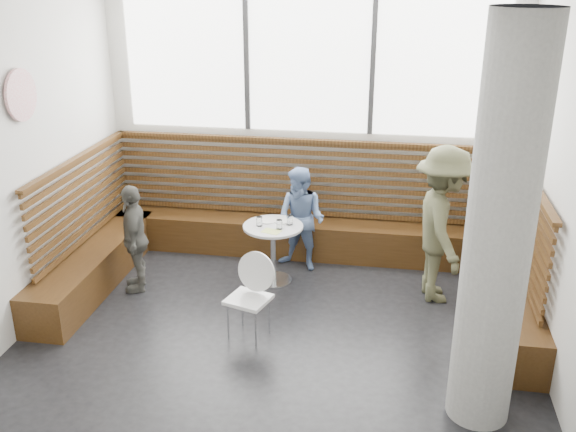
% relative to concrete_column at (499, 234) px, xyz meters
% --- Properties ---
extents(room, '(5.00, 5.00, 3.20)m').
position_rel_concrete_column_xyz_m(room, '(-1.85, 0.60, 0.00)').
color(room, silver).
rests_on(room, ground).
extents(booth, '(5.00, 2.50, 1.44)m').
position_rel_concrete_column_xyz_m(booth, '(-1.85, 2.37, -1.19)').
color(booth, '#39230E').
rests_on(booth, ground).
extents(concrete_column, '(0.50, 0.50, 3.20)m').
position_rel_concrete_column_xyz_m(concrete_column, '(0.00, 0.00, 0.00)').
color(concrete_column, gray).
rests_on(concrete_column, ground).
extents(wall_art, '(0.03, 0.50, 0.50)m').
position_rel_concrete_column_xyz_m(wall_art, '(-4.31, 1.00, 0.70)').
color(wall_art, white).
rests_on(wall_art, room).
extents(cafe_table, '(0.68, 0.68, 0.70)m').
position_rel_concrete_column_xyz_m(cafe_table, '(-2.09, 2.03, -1.10)').
color(cafe_table, silver).
rests_on(cafe_table, ground).
extents(cafe_chair, '(0.40, 0.39, 0.84)m').
position_rel_concrete_column_xyz_m(cafe_chair, '(-2.11, 0.88, -1.11)').
color(cafe_chair, white).
rests_on(cafe_chair, ground).
extents(adult_man, '(0.81, 1.20, 1.72)m').
position_rel_concrete_column_xyz_m(adult_man, '(-0.24, 1.97, -0.74)').
color(adult_man, '#515236').
rests_on(adult_man, ground).
extents(child_back, '(0.74, 0.66, 1.26)m').
position_rel_concrete_column_xyz_m(child_back, '(-1.83, 2.45, -0.97)').
color(child_back, '#6985B6').
rests_on(child_back, ground).
extents(child_left, '(0.52, 0.78, 1.24)m').
position_rel_concrete_column_xyz_m(child_left, '(-3.58, 1.61, -0.98)').
color(child_left, '#54544C').
rests_on(child_left, ground).
extents(plate_near, '(0.20, 0.20, 0.01)m').
position_rel_concrete_column_xyz_m(plate_near, '(-2.18, 2.14, -0.89)').
color(plate_near, white).
rests_on(plate_near, cafe_table).
extents(plate_far, '(0.18, 0.18, 0.01)m').
position_rel_concrete_column_xyz_m(plate_far, '(-2.02, 2.16, -0.89)').
color(plate_far, white).
rests_on(plate_far, cafe_table).
extents(glass_left, '(0.07, 0.07, 0.11)m').
position_rel_concrete_column_xyz_m(glass_left, '(-2.24, 1.99, -0.84)').
color(glass_left, white).
rests_on(glass_left, cafe_table).
extents(glass_mid, '(0.07, 0.07, 0.11)m').
position_rel_concrete_column_xyz_m(glass_mid, '(-2.01, 1.94, -0.84)').
color(glass_mid, white).
rests_on(glass_mid, cafe_table).
extents(glass_right, '(0.07, 0.07, 0.11)m').
position_rel_concrete_column_xyz_m(glass_right, '(-1.91, 2.09, -0.84)').
color(glass_right, white).
rests_on(glass_right, cafe_table).
extents(menu_card, '(0.23, 0.19, 0.00)m').
position_rel_concrete_column_xyz_m(menu_card, '(-2.08, 1.85, -0.90)').
color(menu_card, '#A5C64C').
rests_on(menu_card, cafe_table).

